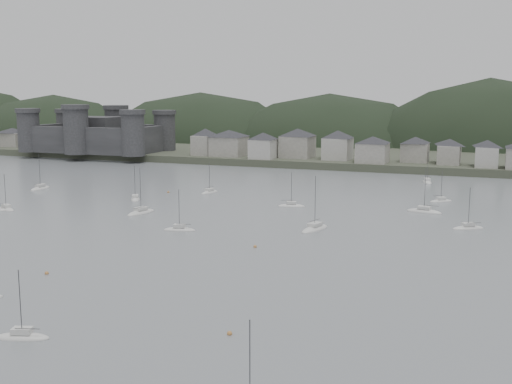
% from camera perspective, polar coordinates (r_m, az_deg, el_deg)
% --- Properties ---
extents(ground, '(900.00, 900.00, 0.00)m').
position_cam_1_polar(ground, '(96.89, -16.35, -10.12)').
color(ground, slate).
rests_on(ground, ground).
extents(far_shore_land, '(900.00, 250.00, 3.00)m').
position_cam_1_polar(far_shore_land, '(372.76, 12.23, 4.33)').
color(far_shore_land, '#383D2D').
rests_on(far_shore_land, ground).
extents(forested_ridge, '(851.55, 103.94, 102.57)m').
position_cam_1_polar(forested_ridge, '(348.14, 12.30, 1.88)').
color(forested_ridge, black).
rests_on(forested_ridge, ground).
extents(castle, '(66.00, 43.00, 20.00)m').
position_cam_1_polar(castle, '(308.35, -14.04, 5.07)').
color(castle, '#2E2E30').
rests_on(castle, far_shore_land).
extents(waterfront_town, '(451.48, 28.46, 12.92)m').
position_cam_1_polar(waterfront_town, '(256.66, 19.62, 3.53)').
color(waterfront_town, gray).
rests_on(waterfront_town, far_shore_land).
extents(sailboat_lead, '(7.77, 5.23, 10.21)m').
position_cam_1_polar(sailboat_lead, '(180.84, -21.48, -1.43)').
color(sailboat_lead, silver).
rests_on(sailboat_lead, ground).
extents(moored_fleet, '(232.94, 176.01, 13.32)m').
position_cam_1_polar(moored_fleet, '(152.89, 4.36, -2.66)').
color(moored_fleet, silver).
rests_on(moored_fleet, ground).
extents(mooring_buoys, '(187.85, 100.07, 0.70)m').
position_cam_1_polar(mooring_buoys, '(131.62, -6.50, -4.64)').
color(mooring_buoys, '#B6793C').
rests_on(mooring_buoys, ground).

